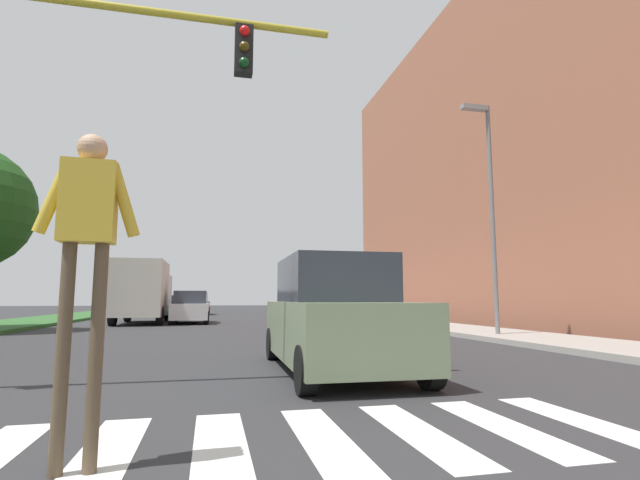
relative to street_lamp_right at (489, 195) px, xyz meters
The scene contains 12 objects.
ground_plane 16.39m from the street_lamp_right, 123.34° to the left, with size 140.00×140.00×0.00m, color #2D2D30.
crosswalk 13.38m from the street_lamp_right, 133.47° to the right, with size 7.65×2.20×0.01m.
median_strip 21.39m from the street_lamp_right, 147.80° to the left, with size 3.89×64.00×0.15m, color #2D5B28.
apartment_block_right 11.54m from the street_lamp_right, 28.43° to the left, with size 12.09×36.45×17.28m, color #A36047.
sidewalk_right 12.04m from the street_lamp_right, 86.94° to the left, with size 3.00×64.00×0.15m, color #9E9991.
street_lamp_right is the anchor object (origin of this frame).
pedestrian_performer 13.92m from the street_lamp_right, 135.34° to the right, with size 0.75×0.26×2.49m.
suv_crossing 9.28m from the street_lamp_right, 141.17° to the right, with size 2.02×4.63×1.97m.
sedan_midblock 15.98m from the street_lamp_right, 128.94° to the left, with size 1.89×4.30×1.65m.
sedan_distant 27.79m from the street_lamp_right, 110.85° to the left, with size 2.04×4.29×1.76m.
sedan_far_horizon 41.60m from the street_lamp_right, 107.40° to the left, with size 1.99×4.53×1.64m.
truck_box_delivery 17.50m from the street_lamp_right, 134.69° to the left, with size 2.40×6.20×3.10m.
Camera 1 is at (-0.12, 3.50, 1.23)m, focal length 26.34 mm.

